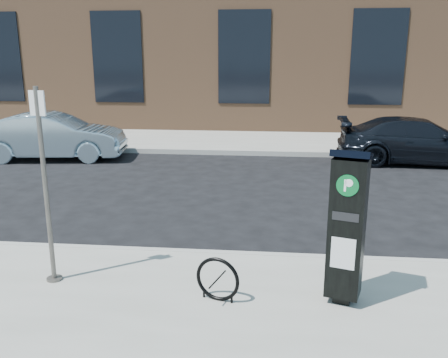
# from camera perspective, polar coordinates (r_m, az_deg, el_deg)

# --- Properties ---
(ground) EXTENTS (120.00, 120.00, 0.00)m
(ground) POSITION_cam_1_polar(r_m,az_deg,el_deg) (7.50, -3.27, -9.63)
(ground) COLOR black
(ground) RESTS_ON ground
(sidewalk_far) EXTENTS (60.00, 12.00, 0.15)m
(sidewalk_far) POSITION_cam_1_polar(r_m,az_deg,el_deg) (20.99, 2.68, 6.41)
(sidewalk_far) COLOR gray
(sidewalk_far) RESTS_ON ground
(curb_near) EXTENTS (60.00, 0.12, 0.16)m
(curb_near) POSITION_cam_1_polar(r_m,az_deg,el_deg) (7.45, -3.30, -9.16)
(curb_near) COLOR #9E9B93
(curb_near) RESTS_ON ground
(curb_far) EXTENTS (60.00, 0.12, 0.16)m
(curb_far) POSITION_cam_1_polar(r_m,az_deg,el_deg) (15.11, 1.44, 3.18)
(curb_far) COLOR #9E9B93
(curb_far) RESTS_ON ground
(building) EXTENTS (28.00, 10.05, 8.25)m
(building) POSITION_cam_1_polar(r_m,az_deg,el_deg) (23.79, 3.21, 17.20)
(building) COLOR brown
(building) RESTS_ON ground
(parking_kiosk) EXTENTS (0.54, 0.50, 1.92)m
(parking_kiosk) POSITION_cam_1_polar(r_m,az_deg,el_deg) (5.80, 14.58, -5.45)
(parking_kiosk) COLOR black
(parking_kiosk) RESTS_ON sidewalk_near
(sign_pole) EXTENTS (0.22, 0.21, 2.57)m
(sign_pole) POSITION_cam_1_polar(r_m,az_deg,el_deg) (6.48, -20.67, -1.09)
(sign_pole) COLOR #5C5751
(sign_pole) RESTS_ON sidewalk_near
(bike_rack) EXTENTS (0.56, 0.21, 0.57)m
(bike_rack) POSITION_cam_1_polar(r_m,az_deg,el_deg) (5.92, -0.78, -11.99)
(bike_rack) COLOR black
(bike_rack) RESTS_ON sidewalk_near
(car_silver) EXTENTS (4.44, 2.02, 1.41)m
(car_silver) POSITION_cam_1_polar(r_m,az_deg,el_deg) (15.32, -19.91, 4.86)
(car_silver) COLOR #97B2C0
(car_silver) RESTS_ON ground
(car_dark) EXTENTS (4.68, 2.12, 1.33)m
(car_dark) POSITION_cam_1_polar(r_m,az_deg,el_deg) (14.97, 22.28, 4.28)
(car_dark) COLOR black
(car_dark) RESTS_ON ground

